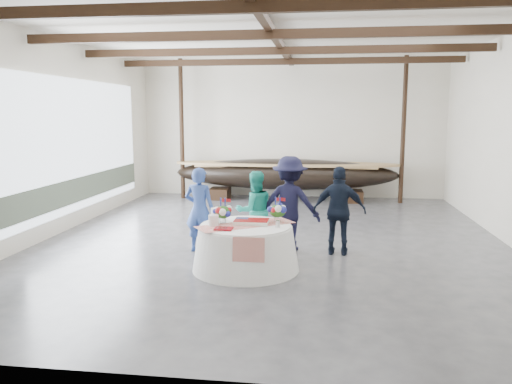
# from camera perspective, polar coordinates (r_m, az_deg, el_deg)

# --- Properties ---
(floor) EXTENTS (10.00, 12.00, 0.01)m
(floor) POSITION_cam_1_polar(r_m,az_deg,el_deg) (11.15, 1.97, -5.42)
(floor) COLOR #3D3D42
(floor) RESTS_ON ground
(wall_back) EXTENTS (10.00, 0.02, 4.50)m
(wall_back) POSITION_cam_1_polar(r_m,az_deg,el_deg) (16.79, 4.04, 7.16)
(wall_back) COLOR silver
(wall_back) RESTS_ON ground
(wall_front) EXTENTS (10.00, 0.02, 4.50)m
(wall_front) POSITION_cam_1_polar(r_m,az_deg,el_deg) (4.89, -4.80, 2.90)
(wall_front) COLOR silver
(wall_front) RESTS_ON ground
(wall_left) EXTENTS (0.02, 12.00, 4.50)m
(wall_left) POSITION_cam_1_polar(r_m,az_deg,el_deg) (12.34, -21.87, 5.92)
(wall_left) COLOR silver
(wall_left) RESTS_ON ground
(ceiling) EXTENTS (10.00, 12.00, 0.01)m
(ceiling) POSITION_cam_1_polar(r_m,az_deg,el_deg) (10.94, 2.11, 18.07)
(ceiling) COLOR white
(ceiling) RESTS_ON wall_back
(pavilion_structure) EXTENTS (9.80, 11.76, 4.50)m
(pavilion_structure) POSITION_cam_1_polar(r_m,az_deg,el_deg) (11.73, 2.51, 15.00)
(pavilion_structure) COLOR black
(pavilion_structure) RESTS_ON ground
(open_bay) EXTENTS (0.03, 7.00, 3.20)m
(open_bay) POSITION_cam_1_polar(r_m,az_deg,el_deg) (13.22, -19.45, 4.37)
(open_bay) COLOR silver
(open_bay) RESTS_ON ground
(longboat_display) EXTENTS (7.15, 1.43, 1.34)m
(longboat_display) POSITION_cam_1_polar(r_m,az_deg,el_deg) (16.01, 3.36, 2.08)
(longboat_display) COLOR black
(longboat_display) RESTS_ON ground
(banquet_table) EXTENTS (1.91, 1.91, 0.82)m
(banquet_table) POSITION_cam_1_polar(r_m,az_deg,el_deg) (8.95, -1.19, -6.32)
(banquet_table) COLOR white
(banquet_table) RESTS_ON ground
(tabletop_items) EXTENTS (1.76, 1.46, 0.40)m
(tabletop_items) POSITION_cam_1_polar(r_m,az_deg,el_deg) (8.96, -1.19, -2.64)
(tabletop_items) COLOR red
(tabletop_items) RESTS_ON banquet_table
(guest_woman_blue) EXTENTS (0.68, 0.50, 1.71)m
(guest_woman_blue) POSITION_cam_1_polar(r_m,az_deg,el_deg) (10.07, -6.47, -2.04)
(guest_woman_blue) COLOR #2B448A
(guest_woman_blue) RESTS_ON ground
(guest_woman_teal) EXTENTS (0.97, 0.88, 1.62)m
(guest_woman_teal) POSITION_cam_1_polar(r_m,az_deg,el_deg) (10.14, -0.15, -2.16)
(guest_woman_teal) COLOR teal
(guest_woman_teal) RESTS_ON ground
(guest_man_left) EXTENTS (1.33, 0.89, 1.92)m
(guest_man_left) POSITION_cam_1_polar(r_m,az_deg,el_deg) (10.12, 3.87, -1.34)
(guest_man_left) COLOR black
(guest_man_left) RESTS_ON ground
(guest_man_right) EXTENTS (1.06, 0.51, 1.76)m
(guest_man_right) POSITION_cam_1_polar(r_m,az_deg,el_deg) (9.93, 9.52, -2.13)
(guest_man_right) COLOR black
(guest_man_right) RESTS_ON ground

